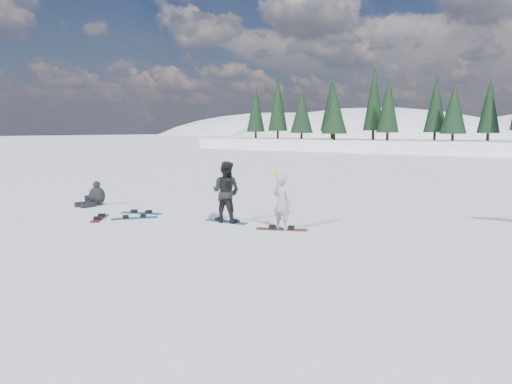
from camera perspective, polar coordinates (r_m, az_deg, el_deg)
ground at (r=15.16m, az=-5.17°, el=-4.08°), size 420.00×420.00×0.00m
snowboarder_woman at (r=14.62m, az=2.97°, el=-1.13°), size 0.63×0.44×1.80m
snowboarder_man at (r=15.83m, az=-3.45°, el=0.01°), size 1.07×0.91×1.96m
seated_rider at (r=20.38m, az=-17.85°, el=-0.45°), size 0.73×1.16×0.96m
gear_bag at (r=21.13m, az=-18.36°, el=-0.81°), size 0.49×0.37×0.30m
snowboard_woman at (r=14.76m, az=2.96°, el=-4.30°), size 1.47×0.92×0.03m
snowboard_man at (r=15.98m, az=-3.42°, el=-3.42°), size 1.52×0.40×0.03m
snowboard_loose_b at (r=17.33m, az=-17.43°, el=-2.91°), size 1.17×1.34×0.03m
snowboard_loose_c at (r=18.03m, az=-12.98°, el=-2.38°), size 1.49×0.83×0.03m
snowboard_loose_a at (r=17.08m, az=-13.72°, el=-2.93°), size 1.10×1.39×0.03m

